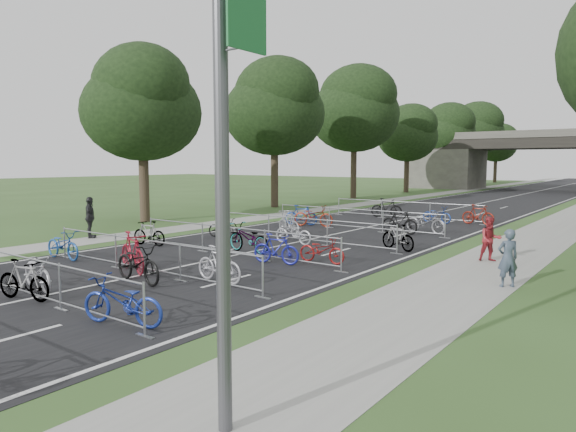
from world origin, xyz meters
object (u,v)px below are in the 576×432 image
overpass_bridge (542,161)px  lamppost (223,87)px  pedestrian_a (508,258)px  pedestrian_b (490,239)px  pedestrian_c (90,218)px

overpass_bridge → lamppost: 63.55m
pedestrian_a → pedestrian_b: (-1.42, 3.47, -0.03)m
lamppost → pedestrian_c: bearing=152.9°
lamppost → pedestrian_a: size_ratio=5.14×
lamppost → pedestrian_c: 18.79m
pedestrian_c → overpass_bridge: bearing=-59.1°
lamppost → pedestrian_b: lamppost is taller
overpass_bridge → lamppost: size_ratio=3.78×
lamppost → pedestrian_b: 14.01m
pedestrian_a → pedestrian_c: 17.40m
pedestrian_b → pedestrian_c: 16.71m
pedestrian_b → lamppost: bearing=-121.9°
pedestrian_c → pedestrian_b: bearing=-122.8°
pedestrian_b → pedestrian_c: (-15.91, -5.13, 0.16)m
pedestrian_b → overpass_bridge: bearing=64.8°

